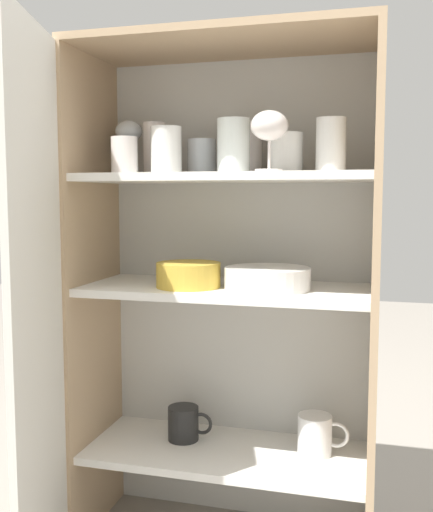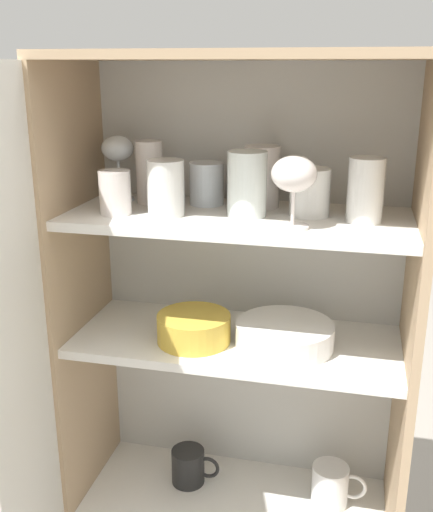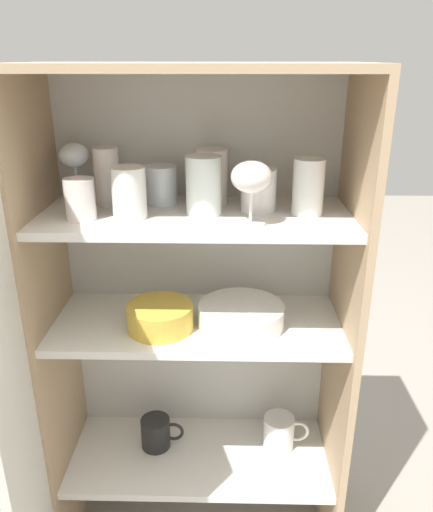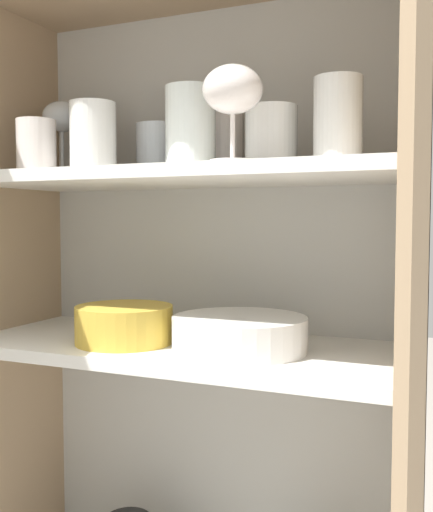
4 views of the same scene
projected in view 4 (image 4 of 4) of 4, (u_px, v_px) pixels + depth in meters
cupboard_back_panel at (219, 350)px, 1.15m from camera, size 0.76×0.02×1.27m
cupboard_side_left at (9, 350)px, 1.14m from camera, size 0.02×0.34×1.27m
cupboard_side_right at (413, 393)px, 0.86m from camera, size 0.02×0.34×1.27m
shelf_board_middle at (182, 349)px, 1.00m from camera, size 0.72×0.30×0.02m
shelf_board_upper at (181, 178)px, 0.98m from camera, size 0.72×0.30×0.02m
tumbler_glass_0 at (190, 129)px, 0.96m from camera, size 0.08×0.08×0.13m
tumbler_glass_1 at (93, 138)px, 1.00m from camera, size 0.08×0.08×0.12m
tumbler_glass_2 at (93, 140)px, 1.12m from camera, size 0.06×0.06×0.14m
tumbler_glass_3 at (221, 136)px, 1.04m from camera, size 0.08×0.08×0.13m
tumbler_glass_4 at (157, 150)px, 1.08m from camera, size 0.08×0.08×0.09m
tumbler_glass_5 at (271, 138)px, 0.94m from camera, size 0.08×0.08×0.10m
tumbler_glass_6 at (36, 147)px, 1.03m from camera, size 0.07×0.07×0.09m
tumbler_glass_7 at (338, 122)px, 0.87m from camera, size 0.07×0.07×0.13m
wine_glass_0 at (62, 122)px, 1.15m from camera, size 0.07×0.07×0.15m
wine_glass_1 at (233, 93)px, 0.85m from camera, size 0.09×0.09×0.14m
plate_stack_white at (240, 334)px, 0.93m from camera, size 0.21×0.21×0.05m
mixing_bowl_large at (124, 323)px, 0.99m from camera, size 0.16×0.16×0.06m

